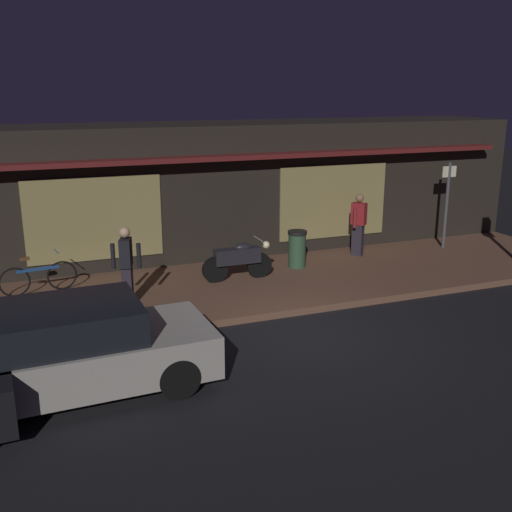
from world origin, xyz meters
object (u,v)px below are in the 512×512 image
object	(u,v)px
motorcycle	(239,259)
trash_bin	(297,249)
parked_car_far	(74,350)
person_bystander	(358,223)
person_photographer	(126,265)
bicycle_parked	(39,278)
sign_post	(447,200)

from	to	relation	value
motorcycle	trash_bin	bearing A→B (deg)	14.89
parked_car_far	person_bystander	bearing A→B (deg)	32.00
trash_bin	parked_car_far	bearing A→B (deg)	-142.45
person_photographer	person_bystander	world-z (taller)	same
motorcycle	parked_car_far	distance (m)	5.68
bicycle_parked	parked_car_far	distance (m)	4.65
trash_bin	parked_car_far	size ratio (longest dim) A/B	0.22
sign_post	trash_bin	bearing A→B (deg)	-177.10
person_photographer	person_bystander	size ratio (longest dim) A/B	1.00
motorcycle	person_photographer	distance (m)	2.88
person_photographer	trash_bin	size ratio (longest dim) A/B	1.80
person_bystander	sign_post	distance (m)	2.73
motorcycle	parked_car_far	size ratio (longest dim) A/B	0.41
person_bystander	bicycle_parked	bearing A→B (deg)	-178.50
person_photographer	parked_car_far	distance (m)	3.42
person_bystander	trash_bin	size ratio (longest dim) A/B	1.80
motorcycle	trash_bin	distance (m)	1.78
motorcycle	sign_post	bearing A→B (deg)	6.19
motorcycle	person_bystander	xyz separation A→B (m)	(3.70, 0.87, 0.38)
sign_post	trash_bin	world-z (taller)	sign_post
bicycle_parked	person_bystander	xyz separation A→B (m)	(8.13, 0.21, 0.52)
sign_post	parked_car_far	distance (m)	11.47
person_photographer	motorcycle	bearing A→B (deg)	17.24
trash_bin	motorcycle	bearing A→B (deg)	-165.11
sign_post	person_bystander	bearing A→B (deg)	176.24
trash_bin	parked_car_far	distance (m)	7.28
motorcycle	person_photographer	bearing A→B (deg)	-162.76
bicycle_parked	parked_car_far	size ratio (longest dim) A/B	0.40
motorcycle	bicycle_parked	size ratio (longest dim) A/B	1.03
person_photographer	trash_bin	xyz separation A→B (m)	(4.44, 1.30, -0.41)
motorcycle	trash_bin	world-z (taller)	motorcycle
motorcycle	parked_car_far	bearing A→B (deg)	-135.53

